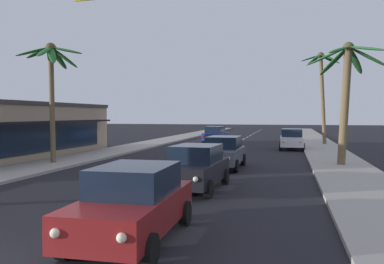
{
  "coord_description": "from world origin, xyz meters",
  "views": [
    {
      "loc": [
        5.01,
        -6.16,
        2.83
      ],
      "look_at": [
        1.6,
        8.0,
        2.2
      ],
      "focal_mm": 37.47,
      "sensor_mm": 36.0,
      "label": 1
    }
  ],
  "objects_px": {
    "sedan_fifth_in_queue": "(224,152)",
    "sedan_lead_at_stop_bar": "(133,202)",
    "sedan_third_in_queue": "(196,167)",
    "sedan_oncoming_far": "(215,135)",
    "storefront_strip_left": "(1,131)",
    "palm_left_second": "(51,71)",
    "palm_right_third": "(322,80)",
    "sedan_parked_nearest_kerb": "(292,139)",
    "palm_right_second": "(346,83)"
  },
  "relations": [
    {
      "from": "palm_left_second",
      "to": "palm_right_second",
      "type": "bearing_deg",
      "value": 9.89
    },
    {
      "from": "palm_right_third",
      "to": "sedan_fifth_in_queue",
      "type": "bearing_deg",
      "value": -109.53
    },
    {
      "from": "sedan_lead_at_stop_bar",
      "to": "sedan_third_in_queue",
      "type": "relative_size",
      "value": 0.99
    },
    {
      "from": "sedan_lead_at_stop_bar",
      "to": "palm_left_second",
      "type": "distance_m",
      "value": 15.85
    },
    {
      "from": "sedan_fifth_in_queue",
      "to": "sedan_parked_nearest_kerb",
      "type": "height_order",
      "value": "same"
    },
    {
      "from": "storefront_strip_left",
      "to": "sedan_oncoming_far",
      "type": "bearing_deg",
      "value": 58.99
    },
    {
      "from": "sedan_third_in_queue",
      "to": "palm_right_third",
      "type": "xyz_separation_m",
      "value": [
        6.35,
        23.97,
        5.15
      ]
    },
    {
      "from": "sedan_third_in_queue",
      "to": "palm_right_third",
      "type": "bearing_deg",
      "value": 75.16
    },
    {
      "from": "sedan_lead_at_stop_bar",
      "to": "palm_right_third",
      "type": "xyz_separation_m",
      "value": [
        6.33,
        30.25,
        5.15
      ]
    },
    {
      "from": "storefront_strip_left",
      "to": "palm_right_third",
      "type": "bearing_deg",
      "value": 39.43
    },
    {
      "from": "sedan_fifth_in_queue",
      "to": "palm_right_second",
      "type": "distance_m",
      "value": 7.61
    },
    {
      "from": "sedan_fifth_in_queue",
      "to": "palm_right_third",
      "type": "distance_m",
      "value": 19.46
    },
    {
      "from": "palm_left_second",
      "to": "storefront_strip_left",
      "type": "bearing_deg",
      "value": 161.78
    },
    {
      "from": "sedan_third_in_queue",
      "to": "storefront_strip_left",
      "type": "relative_size",
      "value": 0.24
    },
    {
      "from": "sedan_fifth_in_queue",
      "to": "sedan_oncoming_far",
      "type": "bearing_deg",
      "value": 101.54
    },
    {
      "from": "sedan_parked_nearest_kerb",
      "to": "palm_left_second",
      "type": "xyz_separation_m",
      "value": [
        -13.28,
        -13.43,
        4.44
      ]
    },
    {
      "from": "palm_right_second",
      "to": "palm_right_third",
      "type": "bearing_deg",
      "value": 90.22
    },
    {
      "from": "sedan_third_in_queue",
      "to": "sedan_oncoming_far",
      "type": "height_order",
      "value": "same"
    },
    {
      "from": "palm_left_second",
      "to": "palm_right_third",
      "type": "relative_size",
      "value": 0.8
    },
    {
      "from": "sedan_third_in_queue",
      "to": "sedan_fifth_in_queue",
      "type": "xyz_separation_m",
      "value": [
        0.08,
        6.28,
        0.0
      ]
    },
    {
      "from": "sedan_third_in_queue",
      "to": "storefront_strip_left",
      "type": "xyz_separation_m",
      "value": [
        -14.25,
        7.03,
        0.98
      ]
    },
    {
      "from": "sedan_oncoming_far",
      "to": "storefront_strip_left",
      "type": "relative_size",
      "value": 0.24
    },
    {
      "from": "sedan_third_in_queue",
      "to": "palm_right_second",
      "type": "xyz_separation_m",
      "value": [
        6.41,
        8.29,
        3.7
      ]
    },
    {
      "from": "sedan_oncoming_far",
      "to": "sedan_parked_nearest_kerb",
      "type": "xyz_separation_m",
      "value": [
        7.35,
        -5.7,
        0.0
      ]
    },
    {
      "from": "palm_right_second",
      "to": "storefront_strip_left",
      "type": "bearing_deg",
      "value": -176.49
    },
    {
      "from": "sedan_lead_at_stop_bar",
      "to": "storefront_strip_left",
      "type": "relative_size",
      "value": 0.24
    },
    {
      "from": "palm_right_second",
      "to": "palm_right_third",
      "type": "relative_size",
      "value": 0.79
    },
    {
      "from": "sedan_lead_at_stop_bar",
      "to": "sedan_parked_nearest_kerb",
      "type": "xyz_separation_m",
      "value": [
        3.66,
        25.21,
        0.0
      ]
    },
    {
      "from": "palm_right_second",
      "to": "storefront_strip_left",
      "type": "relative_size",
      "value": 0.36
    },
    {
      "from": "sedan_third_in_queue",
      "to": "sedan_lead_at_stop_bar",
      "type": "bearing_deg",
      "value": -89.86
    },
    {
      "from": "sedan_fifth_in_queue",
      "to": "sedan_lead_at_stop_bar",
      "type": "bearing_deg",
      "value": -90.28
    },
    {
      "from": "sedan_parked_nearest_kerb",
      "to": "palm_right_second",
      "type": "bearing_deg",
      "value": -75.58
    },
    {
      "from": "palm_right_third",
      "to": "palm_right_second",
      "type": "bearing_deg",
      "value": -89.78
    },
    {
      "from": "sedan_oncoming_far",
      "to": "palm_right_third",
      "type": "relative_size",
      "value": 0.53
    },
    {
      "from": "sedan_parked_nearest_kerb",
      "to": "palm_right_third",
      "type": "height_order",
      "value": "palm_right_third"
    },
    {
      "from": "sedan_oncoming_far",
      "to": "palm_right_third",
      "type": "distance_m",
      "value": 11.29
    },
    {
      "from": "sedan_third_in_queue",
      "to": "palm_right_third",
      "type": "height_order",
      "value": "palm_right_third"
    },
    {
      "from": "palm_left_second",
      "to": "sedan_third_in_queue",
      "type": "bearing_deg",
      "value": -29.79
    },
    {
      "from": "sedan_fifth_in_queue",
      "to": "sedan_oncoming_far",
      "type": "distance_m",
      "value": 18.73
    },
    {
      "from": "sedan_third_in_queue",
      "to": "storefront_strip_left",
      "type": "bearing_deg",
      "value": 153.75
    },
    {
      "from": "palm_right_third",
      "to": "palm_left_second",
      "type": "bearing_deg",
      "value": -130.83
    },
    {
      "from": "palm_right_second",
      "to": "storefront_strip_left",
      "type": "xyz_separation_m",
      "value": [
        -20.66,
        -1.27,
        -2.73
      ]
    },
    {
      "from": "palm_right_third",
      "to": "storefront_strip_left",
      "type": "bearing_deg",
      "value": -140.57
    },
    {
      "from": "sedan_oncoming_far",
      "to": "sedan_parked_nearest_kerb",
      "type": "bearing_deg",
      "value": -37.8
    },
    {
      "from": "sedan_oncoming_far",
      "to": "palm_right_third",
      "type": "bearing_deg",
      "value": -3.79
    },
    {
      "from": "sedan_fifth_in_queue",
      "to": "palm_left_second",
      "type": "xyz_separation_m",
      "value": [
        -9.69,
        -0.78,
        4.44
      ]
    },
    {
      "from": "sedan_lead_at_stop_bar",
      "to": "palm_right_third",
      "type": "height_order",
      "value": "palm_right_third"
    },
    {
      "from": "storefront_strip_left",
      "to": "sedan_parked_nearest_kerb",
      "type": "bearing_deg",
      "value": 33.59
    },
    {
      "from": "sedan_oncoming_far",
      "to": "storefront_strip_left",
      "type": "distance_m",
      "value": 20.56
    },
    {
      "from": "sedan_parked_nearest_kerb",
      "to": "palm_right_second",
      "type": "relative_size",
      "value": 0.66
    }
  ]
}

